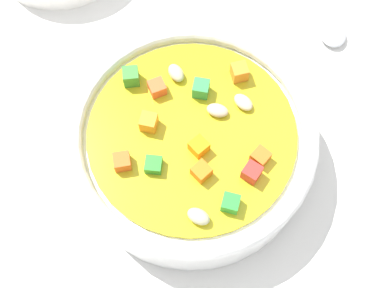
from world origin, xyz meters
TOP-DOWN VIEW (x-y plane):
  - ground_plane at (0.00, 0.00)cm, footprint 140.00×140.00cm
  - soup_bowl_main at (-0.00, -0.00)cm, footprint 19.72×19.72cm
  - spoon at (1.10, -15.79)cm, footprint 23.21×5.64cm

SIDE VIEW (x-z plane):
  - ground_plane at x=0.00cm, z-range -2.00..0.00cm
  - spoon at x=1.10cm, z-range -0.09..0.99cm
  - soup_bowl_main at x=0.00cm, z-range -0.18..6.10cm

